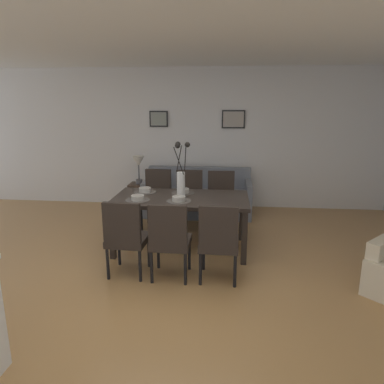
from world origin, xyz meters
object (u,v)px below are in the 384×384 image
sofa (198,198)px  bowl_far_right (183,190)px  framed_picture_left (159,119)px  dining_chair_far_right (189,197)px  dining_chair_near_right (157,196)px  bowl_near_left (138,197)px  dining_chair_mid_left (219,239)px  side_table (140,197)px  dining_chair_mid_right (221,198)px  table_lamp (139,164)px  dining_chair_far_left (170,237)px  bowl_near_right (145,189)px  bowl_far_left (179,198)px  framed_picture_center (233,119)px  dining_table (181,203)px  dining_chair_near_left (126,235)px  centerpiece_vase (181,176)px

sofa → bowl_far_right: bearing=-93.4°
framed_picture_left → dining_chair_far_right: bearing=-60.7°
dining_chair_near_right → bowl_near_left: (-0.03, -1.11, 0.27)m
dining_chair_mid_left → side_table: size_ratio=1.77×
dining_chair_mid_right → table_lamp: size_ratio=1.80×
dining_chair_far_left → dining_chair_mid_left: (0.55, 0.01, 0.00)m
dining_chair_far_left → bowl_near_right: size_ratio=5.41×
bowl_far_left → framed_picture_center: 2.62m
dining_chair_near_right → bowl_far_left: size_ratio=5.41×
dining_chair_far_left → dining_table: bearing=89.2°
bowl_far_right → framed_picture_center: framed_picture_center is taller
dining_table → dining_chair_far_left: size_ratio=1.96×
bowl_near_right → dining_chair_near_left: bearing=-89.2°
bowl_far_right → sofa: bearing=86.6°
framed_picture_center → table_lamp: bearing=-164.4°
dining_chair_mid_left → centerpiece_vase: centerpiece_vase is taller
dining_chair_far_right → dining_chair_near_left: bearing=-107.0°
framed_picture_center → dining_chair_mid_left: bearing=-93.1°
dining_chair_far_left → dining_chair_mid_left: 0.55m
dining_chair_far_right → framed_picture_center: framed_picture_center is taller
dining_chair_near_left → centerpiece_vase: 1.13m
framed_picture_left → dining_chair_mid_left: bearing=-67.9°
table_lamp → sofa: bearing=-0.5°
dining_chair_near_left → bowl_far_right: dining_chair_near_left is taller
side_table → framed_picture_left: size_ratio=1.49×
sofa → table_lamp: bearing=179.5°
sofa → table_lamp: table_lamp is taller
sofa → side_table: 1.08m
framed_picture_left → table_lamp: bearing=-122.2°
bowl_far_right → sofa: 1.55m
bowl_near_right → bowl_far_left: (0.54, -0.42, 0.00)m
bowl_near_right → table_lamp: (-0.46, 1.47, 0.11)m
dining_table → dining_chair_far_right: size_ratio=1.96×
dining_chair_mid_right → bowl_far_left: dining_chair_mid_right is taller
centerpiece_vase → table_lamp: size_ratio=1.44×
dining_chair_mid_right → centerpiece_vase: bearing=-121.1°
dining_chair_far_left → bowl_near_right: bearing=115.6°
dining_chair_mid_right → centerpiece_vase: size_ratio=1.25×
dining_chair_near_left → side_table: dining_chair_near_left is taller
bowl_near_left → side_table: bowl_near_left is taller
dining_chair_mid_right → framed_picture_left: size_ratio=2.64×
bowl_far_left → dining_table: bearing=90.0°
dining_chair_near_left → bowl_far_right: (0.52, 1.07, 0.27)m
centerpiece_vase → table_lamp: bearing=120.7°
dining_chair_far_left → dining_chair_far_right: (0.02, 1.78, 0.00)m
sofa → framed_picture_center: size_ratio=4.46×
side_table → dining_chair_mid_right: bearing=-28.2°
dining_chair_mid_left → bowl_far_right: size_ratio=5.41×
dining_chair_near_left → bowl_far_right: bearing=63.9°
dining_chair_mid_right → sofa: size_ratio=0.48×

